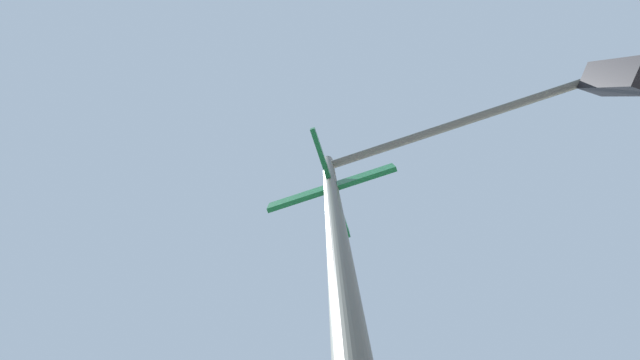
% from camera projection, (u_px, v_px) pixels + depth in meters
% --- Properties ---
extents(traffic_signal_near, '(2.30, 3.03, 6.33)m').
position_uv_depth(traffic_signal_near, '(495.00, 143.00, 3.23)').
color(traffic_signal_near, '#474C47').
rests_on(traffic_signal_near, ground_plane).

